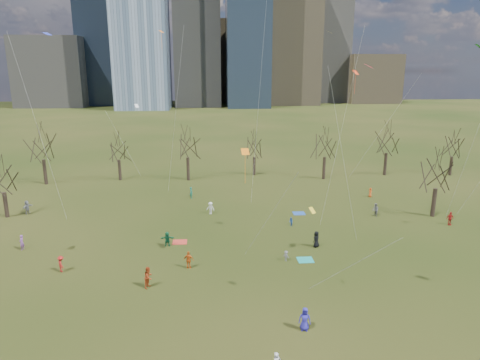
{
  "coord_description": "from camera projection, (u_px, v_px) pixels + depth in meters",
  "views": [
    {
      "loc": [
        -3.47,
        -33.51,
        18.66
      ],
      "look_at": [
        0.0,
        12.0,
        7.0
      ],
      "focal_mm": 32.0,
      "sensor_mm": 36.0,
      "label": 1
    }
  ],
  "objects": [
    {
      "name": "person_4",
      "position": [
        189.0,
        260.0,
        41.44
      ],
      "size": [
        1.11,
        0.68,
        1.76
      ],
      "primitive_type": "imported",
      "rotation": [
        0.0,
        0.0,
        2.88
      ],
      "color": "#D25A17",
      "rests_on": "ground"
    },
    {
      "name": "person_2",
      "position": [
        149.0,
        277.0,
        37.77
      ],
      "size": [
        1.05,
        1.16,
        1.95
      ],
      "primitive_type": "imported",
      "rotation": [
        0.0,
        0.0,
        1.17
      ],
      "color": "#9E3816",
      "rests_on": "ground"
    },
    {
      "name": "blanket_navy",
      "position": [
        299.0,
        213.0,
        57.72
      ],
      "size": [
        1.6,
        1.5,
        0.03
      ],
      "primitive_type": "cube",
      "color": "#224CA0",
      "rests_on": "ground"
    },
    {
      "name": "person_3",
      "position": [
        286.0,
        256.0,
        43.15
      ],
      "size": [
        0.79,
        0.78,
        1.09
      ],
      "primitive_type": "imported",
      "rotation": [
        0.0,
        0.0,
        2.37
      ],
      "color": "slate",
      "rests_on": "ground"
    },
    {
      "name": "downtown_skyline",
      "position": [
        208.0,
        32.0,
        230.92
      ],
      "size": [
        212.5,
        78.0,
        118.0
      ],
      "color": "slate",
      "rests_on": "ground"
    },
    {
      "name": "person_5",
      "position": [
        167.0,
        239.0,
        46.79
      ],
      "size": [
        1.54,
        0.54,
        1.64
      ],
      "primitive_type": "imported",
      "rotation": [
        0.0,
        0.0,
        3.17
      ],
      "color": "#17683F",
      "rests_on": "ground"
    },
    {
      "name": "person_15",
      "position": [
        61.0,
        264.0,
        40.77
      ],
      "size": [
        1.07,
        1.19,
        1.6
      ],
      "primitive_type": "imported",
      "rotation": [
        0.0,
        0.0,
        2.16
      ],
      "color": "#B21E19",
      "rests_on": "ground"
    },
    {
      "name": "person_6",
      "position": [
        316.0,
        239.0,
        46.48
      ],
      "size": [
        1.05,
        1.01,
        1.81
      ],
      "primitive_type": "imported",
      "rotation": [
        0.0,
        0.0,
        3.85
      ],
      "color": "black",
      "rests_on": "ground"
    },
    {
      "name": "person_9",
      "position": [
        211.0,
        208.0,
        57.31
      ],
      "size": [
        1.23,
        0.97,
        1.67
      ],
      "primitive_type": "imported",
      "rotation": [
        0.0,
        0.0,
        5.91
      ],
      "color": "silver",
      "rests_on": "ground"
    },
    {
      "name": "person_0",
      "position": [
        305.0,
        319.0,
        31.52
      ],
      "size": [
        0.99,
        0.76,
        1.81
      ],
      "primitive_type": "imported",
      "rotation": [
        0.0,
        0.0,
        6.05
      ],
      "color": "#2B26A5",
      "rests_on": "ground"
    },
    {
      "name": "person_13",
      "position": [
        191.0,
        193.0,
        64.43
      ],
      "size": [
        0.62,
        0.74,
        1.74
      ],
      "primitive_type": "imported",
      "rotation": [
        0.0,
        0.0,
        1.96
      ],
      "color": "#1C7F69",
      "rests_on": "ground"
    },
    {
      "name": "blanket_teal",
      "position": [
        305.0,
        260.0,
        43.47
      ],
      "size": [
        1.6,
        1.5,
        0.03
      ],
      "primitive_type": "cube",
      "color": "teal",
      "rests_on": "ground"
    },
    {
      "name": "person_7",
      "position": [
        22.0,
        242.0,
        45.81
      ],
      "size": [
        0.46,
        0.65,
        1.67
      ],
      "primitive_type": "imported",
      "rotation": [
        0.0,
        0.0,
        4.6
      ],
      "color": "#8E50A1",
      "rests_on": "ground"
    },
    {
      "name": "person_12",
      "position": [
        370.0,
        192.0,
        65.04
      ],
      "size": [
        0.56,
        0.77,
        1.46
      ],
      "primitive_type": "imported",
      "rotation": [
        0.0,
        0.0,
        1.43
      ],
      "color": "#DB5118",
      "rests_on": "ground"
    },
    {
      "name": "kites_airborne",
      "position": [
        283.0,
        120.0,
        46.87
      ],
      "size": [
        62.6,
        50.22,
        31.39
      ],
      "color": "orange",
      "rests_on": "ground"
    },
    {
      "name": "person_8",
      "position": [
        291.0,
        222.0,
        52.88
      ],
      "size": [
        0.52,
        0.61,
        1.12
      ],
      "primitive_type": "imported",
      "rotation": [
        0.0,
        0.0,
        4.9
      ],
      "color": "#2753AA",
      "rests_on": "ground"
    },
    {
      "name": "person_11",
      "position": [
        27.0,
        207.0,
        57.38
      ],
      "size": [
        1.07,
        1.79,
        1.84
      ],
      "primitive_type": "imported",
      "rotation": [
        0.0,
        0.0,
        1.24
      ],
      "color": "slate",
      "rests_on": "ground"
    },
    {
      "name": "person_14",
      "position": [
        376.0,
        210.0,
        56.36
      ],
      "size": [
        0.81,
        0.96,
        1.76
      ],
      "primitive_type": "imported",
      "rotation": [
        0.0,
        0.0,
        4.89
      ],
      "color": "slate",
      "rests_on": "ground"
    },
    {
      "name": "bare_tree_row",
      "position": [
        228.0,
        148.0,
        71.69
      ],
      "size": [
        113.04,
        29.8,
        9.5
      ],
      "color": "black",
      "rests_on": "ground"
    },
    {
      "name": "person_10",
      "position": [
        450.0,
        218.0,
        53.18
      ],
      "size": [
        1.03,
        0.51,
        1.7
      ],
      "primitive_type": "imported",
      "rotation": [
        0.0,
        0.0,
        0.1
      ],
      "color": "red",
      "rests_on": "ground"
    },
    {
      "name": "ground",
      "position": [
        250.0,
        292.0,
        37.25
      ],
      "size": [
        500.0,
        500.0,
        0.0
      ],
      "primitive_type": "plane",
      "color": "black",
      "rests_on": "ground"
    },
    {
      "name": "blanket_crimson",
      "position": [
        180.0,
        242.0,
        48.02
      ],
      "size": [
        1.6,
        1.5,
        0.03
      ],
      "primitive_type": "cube",
      "color": "red",
      "rests_on": "ground"
    }
  ]
}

